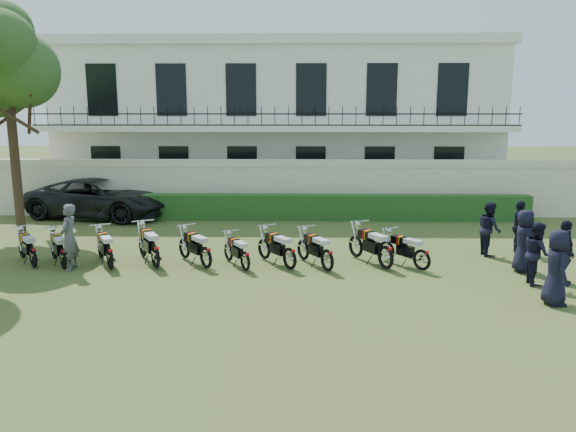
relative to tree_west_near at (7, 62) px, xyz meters
name	(u,v)px	position (x,y,z in m)	size (l,w,h in m)	color
ground	(262,272)	(8.96, -5.00, -5.89)	(100.00, 100.00, 0.00)	#3C5522
perimeter_wall	(274,187)	(8.96, 3.00, -4.72)	(30.00, 0.35, 2.30)	beige
hedge	(299,207)	(9.96, 2.20, -5.39)	(18.00, 0.60, 1.00)	#1C4C1B
building	(279,121)	(8.96, 8.96, -2.18)	(20.40, 9.60, 7.40)	white
tree_west_near	(7,62)	(0.00, 0.00, 0.00)	(3.40, 3.20, 7.90)	#473323
motorcycle_0	(33,252)	(2.67, -4.77, -5.43)	(1.22, 1.48, 1.00)	black
motorcycle_1	(63,254)	(3.55, -4.90, -5.43)	(1.10, 1.57, 1.00)	black
motorcycle_2	(110,253)	(4.84, -4.91, -5.41)	(1.04, 1.71, 1.05)	black
motorcycle_3	(155,251)	(6.05, -4.79, -5.37)	(1.10, 1.86, 1.13)	black
motorcycle_4	(206,252)	(7.42, -4.75, -5.41)	(1.24, 1.56, 1.04)	black
motorcycle_5	(245,256)	(8.52, -4.96, -5.46)	(0.92, 1.51, 0.92)	black
motorcycle_6	(290,253)	(9.71, -4.81, -5.41)	(1.18, 1.62, 1.05)	black
motorcycle_7	(327,255)	(10.73, -4.96, -5.41)	(1.02, 1.71, 1.04)	black
motorcycle_8	(386,252)	(12.32, -4.72, -5.37)	(1.10, 1.84, 1.12)	black
motorcycle_9	(422,255)	(13.28, -4.83, -5.43)	(1.24, 1.46, 1.00)	black
suv	(100,198)	(1.97, 2.53, -5.10)	(2.61, 5.66, 1.57)	black
inspector	(69,237)	(3.74, -4.85, -4.98)	(0.66, 0.43, 1.81)	#59595E
officer_0	(556,267)	(15.71, -7.36, -5.03)	(0.84, 0.55, 1.72)	black
officer_1	(537,253)	(15.90, -5.87, -5.10)	(0.77, 0.60, 1.58)	black
officer_2	(564,252)	(16.58, -5.82, -5.08)	(0.95, 0.40, 1.62)	black
officer_3	(524,241)	(15.99, -4.79, -5.04)	(0.83, 0.54, 1.70)	black
officer_4	(489,229)	(15.64, -3.06, -5.08)	(0.79, 0.61, 1.62)	black
officer_5	(519,227)	(16.62, -2.80, -5.08)	(0.95, 0.39, 1.62)	black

